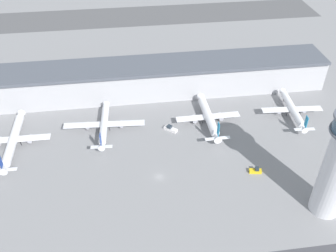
# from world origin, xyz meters

# --- Properties ---
(ground_plane) EXTENTS (1000.00, 1000.00, 0.00)m
(ground_plane) POSITION_xyz_m (0.00, 0.00, 0.00)
(ground_plane) COLOR gray
(terminal_building) EXTENTS (212.17, 25.00, 19.26)m
(terminal_building) POSITION_xyz_m (0.00, 70.00, 9.73)
(terminal_building) COLOR #B2B2B7
(terminal_building) RESTS_ON ground
(runway_strip) EXTENTS (318.25, 44.00, 0.01)m
(runway_strip) POSITION_xyz_m (0.00, 191.29, 0.00)
(runway_strip) COLOR #515154
(runway_strip) RESTS_ON ground
(airplane_gate_alpha) EXTENTS (35.21, 44.96, 13.18)m
(airplane_gate_alpha) POSITION_xyz_m (-68.42, 30.74, 4.15)
(airplane_gate_alpha) COLOR white
(airplane_gate_alpha) RESTS_ON ground
(airplane_gate_bravo) EXTENTS (41.94, 37.97, 12.02)m
(airplane_gate_bravo) POSITION_xyz_m (-24.30, 37.03, 4.12)
(airplane_gate_bravo) COLOR silver
(airplane_gate_bravo) RESTS_ON ground
(airplane_gate_charlie) EXTENTS (34.39, 39.23, 13.70)m
(airplane_gate_charlie) POSITION_xyz_m (30.51, 36.22, 4.14)
(airplane_gate_charlie) COLOR white
(airplane_gate_charlie) RESTS_ON ground
(airplane_gate_delta) EXTENTS (33.29, 37.73, 12.37)m
(airplane_gate_delta) POSITION_xyz_m (77.17, 36.23, 4.42)
(airplane_gate_delta) COLOR white
(airplane_gate_delta) RESTS_ON ground
(service_truck_catering) EXTENTS (5.84, 3.12, 2.80)m
(service_truck_catering) POSITION_xyz_m (43.82, -3.11, 0.97)
(service_truck_catering) COLOR black
(service_truck_catering) RESTS_ON ground
(service_truck_fuel) EXTENTS (7.19, 6.69, 2.61)m
(service_truck_fuel) POSITION_xyz_m (9.69, 32.86, 0.90)
(service_truck_fuel) COLOR black
(service_truck_fuel) RESTS_ON ground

